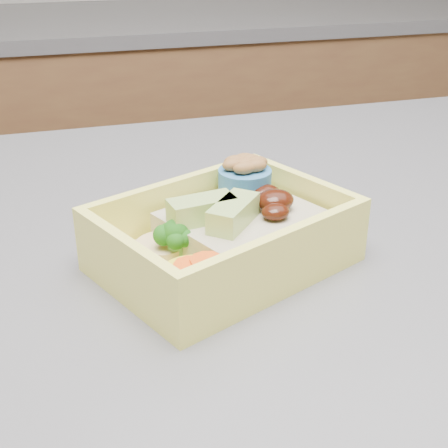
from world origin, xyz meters
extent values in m
cube|color=brown|center=(0.00, 1.20, 0.45)|extent=(3.20, 0.60, 0.90)
cube|color=#3E3D43|center=(0.00, 1.20, 0.92)|extent=(3.20, 0.62, 0.03)
cube|color=#3E3D43|center=(0.00, -0.10, 0.90)|extent=(1.24, 0.84, 0.04)
cube|color=#FFF969|center=(-0.07, -0.04, 0.92)|extent=(0.20, 0.18, 0.01)
cube|color=#FFF969|center=(-0.09, 0.01, 0.95)|extent=(0.16, 0.07, 0.04)
cube|color=#FFF969|center=(-0.04, -0.09, 0.95)|extent=(0.16, 0.07, 0.04)
cube|color=#FFF969|center=(0.01, -0.01, 0.95)|extent=(0.05, 0.10, 0.04)
cube|color=#FFF969|center=(-0.14, -0.07, 0.95)|extent=(0.05, 0.10, 0.04)
cube|color=tan|center=(-0.05, -0.03, 0.94)|extent=(0.13, 0.13, 0.03)
ellipsoid|color=black|center=(-0.02, -0.03, 0.96)|extent=(0.04, 0.03, 0.02)
ellipsoid|color=black|center=(-0.02, -0.01, 0.96)|extent=(0.03, 0.03, 0.01)
ellipsoid|color=black|center=(-0.03, -0.05, 0.96)|extent=(0.03, 0.02, 0.01)
cube|color=#A5C969|center=(-0.06, -0.04, 0.96)|extent=(0.05, 0.05, 0.02)
cube|color=#A5C969|center=(-0.08, -0.03, 0.96)|extent=(0.05, 0.03, 0.02)
cylinder|color=#6EB15F|center=(-0.10, -0.04, 0.94)|extent=(0.01, 0.01, 0.02)
sphere|color=#1D5D15|center=(-0.10, -0.04, 0.95)|extent=(0.02, 0.02, 0.02)
sphere|color=#1D5D15|center=(-0.10, -0.04, 0.95)|extent=(0.02, 0.02, 0.02)
sphere|color=#1D5D15|center=(-0.11, -0.04, 0.95)|extent=(0.02, 0.02, 0.02)
sphere|color=#1D5D15|center=(-0.10, -0.05, 0.95)|extent=(0.01, 0.01, 0.01)
sphere|color=#1D5D15|center=(-0.10, -0.05, 0.95)|extent=(0.01, 0.01, 0.01)
sphere|color=#1D5D15|center=(-0.10, -0.03, 0.95)|extent=(0.01, 0.01, 0.01)
cylinder|color=yellow|center=(-0.10, -0.09, 0.94)|extent=(0.04, 0.04, 0.02)
cylinder|color=#FF5715|center=(-0.10, -0.08, 0.95)|extent=(0.02, 0.02, 0.00)
cylinder|color=#FF5715|center=(-0.10, -0.09, 0.95)|extent=(0.02, 0.02, 0.00)
cylinder|color=#FF5715|center=(-0.09, -0.09, 0.95)|extent=(0.02, 0.02, 0.00)
cylinder|color=#D7B17C|center=(-0.12, -0.03, 0.93)|extent=(0.04, 0.04, 0.01)
cylinder|color=#D7B17C|center=(-0.11, -0.03, 0.94)|extent=(0.04, 0.04, 0.01)
ellipsoid|color=silver|center=(-0.10, -0.01, 0.94)|extent=(0.02, 0.02, 0.02)
ellipsoid|color=silver|center=(-0.12, -0.08, 0.94)|extent=(0.02, 0.02, 0.02)
cylinder|color=teal|center=(-0.03, 0.01, 0.96)|extent=(0.04, 0.04, 0.02)
ellipsoid|color=brown|center=(-0.03, 0.01, 0.98)|extent=(0.02, 0.02, 0.01)
ellipsoid|color=brown|center=(-0.03, 0.01, 0.98)|extent=(0.02, 0.02, 0.01)
ellipsoid|color=brown|center=(-0.04, 0.01, 0.98)|extent=(0.02, 0.02, 0.01)
ellipsoid|color=brown|center=(-0.03, 0.00, 0.98)|extent=(0.02, 0.02, 0.01)
ellipsoid|color=brown|center=(-0.04, 0.00, 0.98)|extent=(0.02, 0.02, 0.01)
ellipsoid|color=brown|center=(-0.02, 0.01, 0.98)|extent=(0.02, 0.02, 0.01)
ellipsoid|color=brown|center=(-0.04, 0.01, 0.98)|extent=(0.02, 0.02, 0.01)
ellipsoid|color=brown|center=(-0.03, 0.02, 0.98)|extent=(0.02, 0.02, 0.01)
camera|label=1|loc=(-0.18, -0.42, 1.15)|focal=50.00mm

